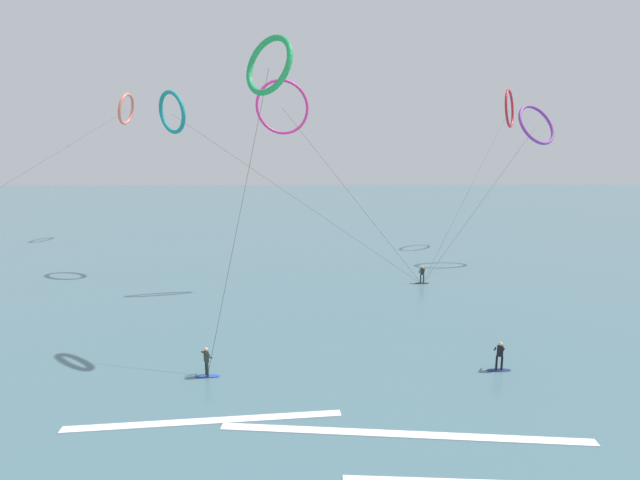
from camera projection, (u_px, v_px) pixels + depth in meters
name	position (u px, v px, depth m)	size (l,w,h in m)	color
sea_water	(313.00, 207.00, 115.03)	(400.00, 200.00, 0.08)	#476B75
surfer_cobalt	(207.00, 364.00, 24.90)	(1.40, 0.71, 1.70)	#2647B7
surfer_charcoal	(422.00, 276.00, 43.71)	(1.40, 0.68, 1.70)	black
surfer_navy	(499.00, 358.00, 25.62)	(1.40, 0.64, 1.70)	navy
kite_emerald	(269.00, 66.00, 26.18)	(5.17, 5.87, 18.99)	#199351
kite_coral	(126.00, 109.00, 66.48)	(3.04, 56.84, 21.47)	#EA7260
kite_crimson	(509.00, 109.00, 60.68)	(17.65, 22.46, 21.10)	red
kite_violet	(536.00, 125.00, 50.63)	(17.41, 11.74, 17.97)	purple
kite_magenta	(283.00, 107.00, 39.60)	(15.51, 2.17, 18.76)	#CC288E
kite_teal	(172.00, 112.00, 45.96)	(26.70, 7.43, 18.73)	teal
wave_crest_mid	(404.00, 435.00, 19.73)	(16.13, 0.50, 0.12)	white
wave_crest_far	(205.00, 422.00, 20.72)	(12.50, 0.50, 0.12)	white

